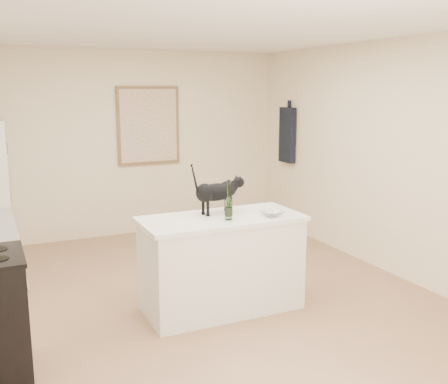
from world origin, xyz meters
TOP-DOWN VIEW (x-y plane):
  - floor at (0.00, 0.00)m, footprint 5.50×5.50m
  - ceiling at (0.00, 0.00)m, footprint 5.50×5.50m
  - wall_back at (0.00, 2.75)m, footprint 4.50×0.00m
  - wall_front at (0.00, -2.75)m, footprint 4.50×0.00m
  - wall_right at (2.25, 0.00)m, footprint 0.00×5.50m
  - island_base at (0.10, -0.20)m, footprint 1.44×0.67m
  - island_top at (0.10, -0.20)m, footprint 1.50×0.70m
  - artwork_frame at (0.30, 2.72)m, footprint 0.90×0.03m
  - artwork_canvas at (0.30, 2.70)m, footprint 0.82×0.00m
  - hanging_garment at (2.19, 2.05)m, footprint 0.08×0.34m
  - black_cat at (0.11, -0.06)m, footprint 0.55×0.26m
  - wine_bottle at (0.11, -0.33)m, footprint 0.08×0.08m
  - glass_bowl at (0.53, -0.38)m, footprint 0.25×0.25m
  - fridge_paper at (-1.60, 2.36)m, footprint 0.06×0.13m

SIDE VIEW (x-z plane):
  - floor at x=0.00m, z-range 0.00..0.00m
  - island_base at x=0.10m, z-range 0.00..0.86m
  - island_top at x=0.10m, z-range 0.86..0.90m
  - glass_bowl at x=0.53m, z-range 0.90..0.95m
  - wine_bottle at x=0.11m, z-range 0.90..1.22m
  - black_cat at x=0.11m, z-range 0.90..1.27m
  - wall_back at x=0.00m, z-range -0.95..3.55m
  - wall_front at x=0.00m, z-range -0.95..3.55m
  - wall_right at x=2.25m, z-range -1.45..4.05m
  - fridge_paper at x=-1.60m, z-range 1.25..1.43m
  - hanging_garment at x=2.19m, z-range 1.00..1.80m
  - artwork_frame at x=0.30m, z-range 1.00..2.10m
  - artwork_canvas at x=0.30m, z-range 1.04..2.06m
  - ceiling at x=0.00m, z-range 2.60..2.60m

